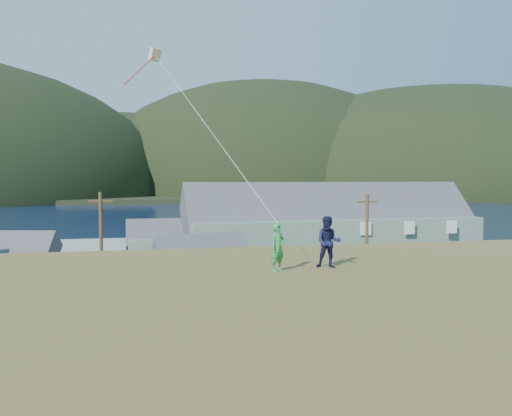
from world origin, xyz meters
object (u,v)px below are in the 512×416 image
Objects in this scene: wharf at (122,247)px; shed_white at (203,268)px; lodge at (332,228)px; shed_palegreen_near at (3,265)px; shed_palegreen_far at (165,241)px; kite_flyer_navy at (328,242)px; kite_flyer_green at (278,248)px.

wharf is 32.11m from shed_white.
lodge is 33.61m from shed_palegreen_near.
shed_palegreen_far is 47.36m from kite_flyer_navy.
kite_flyer_navy is at bearing -20.79° from kite_flyer_green.
kite_flyer_navy is at bearing -46.70° from shed_palegreen_near.
lodge is at bearing 22.82° from shed_palegreen_near.
kite_flyer_green is (2.58, -47.22, 5.53)m from shed_palegreen_far.
wharf is at bearing 136.86° from lodge.
shed_palegreen_near is 6.58× the size of kite_flyer_green.
lodge is 20.22× the size of kite_flyer_navy.
lodge is 19.25m from shed_white.
kite_flyer_green reaches higher than shed_palegreen_near.
shed_white is at bearing 56.15° from kite_flyer_green.
shed_palegreen_far is at bearing 57.60° from shed_palegreen_near.
kite_flyer_green reaches higher than shed_white.
kite_flyer_green is at bearing -145.65° from kite_flyer_navy.
shed_white is 5.96× the size of kite_flyer_green.
lodge reaches higher than kite_flyer_navy.
shed_palegreen_far is 5.72× the size of kite_flyer_navy.
lodge is 40.84m from kite_flyer_navy.
kite_flyer_navy is (1.80, 0.40, 0.08)m from kite_flyer_green.
shed_palegreen_near is 1.04× the size of shed_palegreen_far.
shed_palegreen_far is 47.61m from kite_flyer_green.
shed_palegreen_near is (-33.06, -5.72, -2.06)m from lodge.
wharf is at bearing 115.42° from shed_palegreen_far.
lodge reaches higher than kite_flyer_green.
shed_white is (8.76, -30.83, 2.03)m from wharf.
shed_palegreen_near is 37.46m from kite_flyer_green.
shed_white is at bearing -3.92° from shed_palegreen_near.
wharf is 0.76× the size of lodge.
lodge is at bearing 34.27° from kite_flyer_green.
shed_palegreen_far is at bearing 150.83° from lodge.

